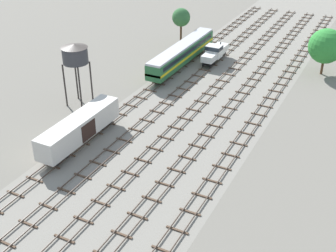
{
  "coord_description": "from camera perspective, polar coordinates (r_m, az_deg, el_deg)",
  "views": [
    {
      "loc": [
        23.14,
        5.07,
        30.29
      ],
      "look_at": [
        0.0,
        50.23,
        1.5
      ],
      "focal_mm": 47.3,
      "sensor_mm": 36.0,
      "label": 1
    }
  ],
  "objects": [
    {
      "name": "ground_plane",
      "position": [
        63.62,
        2.37,
        1.11
      ],
      "size": [
        480.0,
        480.0,
        0.0
      ],
      "primitive_type": "plane",
      "color": "slate"
    },
    {
      "name": "ballast_bed",
      "position": [
        63.61,
        2.37,
        1.11
      ],
      "size": [
        22.17,
        176.0,
        0.01
      ],
      "primitive_type": "cube",
      "color": "gray",
      "rests_on": "ground"
    },
    {
      "name": "track_far_left",
      "position": [
        68.15,
        -4.22,
        3.22
      ],
      "size": [
        2.4,
        126.0,
        0.29
      ],
      "color": "#47382D",
      "rests_on": "ground"
    },
    {
      "name": "track_left",
      "position": [
        66.12,
        -0.83,
        2.43
      ],
      "size": [
        2.4,
        126.0,
        0.29
      ],
      "color": "#47382D",
      "rests_on": "ground"
    },
    {
      "name": "track_centre_left",
      "position": [
        64.36,
        2.75,
        1.59
      ],
      "size": [
        2.4,
        126.0,
        0.29
      ],
      "color": "#47382D",
      "rests_on": "ground"
    },
    {
      "name": "track_centre",
      "position": [
        62.86,
        6.51,
        0.7
      ],
      "size": [
        2.4,
        126.0,
        0.29
      ],
      "color": "#47382D",
      "rests_on": "ground"
    },
    {
      "name": "track_centre_right",
      "position": [
        61.67,
        10.44,
        -0.24
      ],
      "size": [
        2.4,
        126.0,
        0.29
      ],
      "color": "#47382D",
      "rests_on": "ground"
    },
    {
      "name": "freight_boxcar_far_left_nearest",
      "position": [
        57.24,
        -11.32,
        -0.17
      ],
      "size": [
        2.87,
        14.0,
        3.6
      ],
      "color": "beige",
      "rests_on": "ground"
    },
    {
      "name": "passenger_coach_far_left_near",
      "position": [
        80.57,
        1.83,
        9.46
      ],
      "size": [
        2.96,
        22.0,
        3.8
      ],
      "color": "#286638",
      "rests_on": "ground"
    },
    {
      "name": "shunter_loco_left_mid",
      "position": [
        82.96,
        6.04,
        9.47
      ],
      "size": [
        2.74,
        8.46,
        3.1
      ],
      "color": "white",
      "rests_on": "ground"
    },
    {
      "name": "water_tower",
      "position": [
        65.62,
        -11.9,
        8.99
      ],
      "size": [
        3.88,
        3.88,
        9.49
      ],
      "color": "#2D2826",
      "rests_on": "ground"
    },
    {
      "name": "lineside_tree_0",
      "position": [
        90.68,
        1.7,
        13.79
      ],
      "size": [
        3.64,
        3.64,
        7.52
      ],
      "color": "#4C331E",
      "rests_on": "ground"
    },
    {
      "name": "lineside_tree_1",
      "position": [
        80.78,
        19.69,
        9.66
      ],
      "size": [
        5.95,
        5.95,
        8.07
      ],
      "color": "#4C331E",
      "rests_on": "ground"
    }
  ]
}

